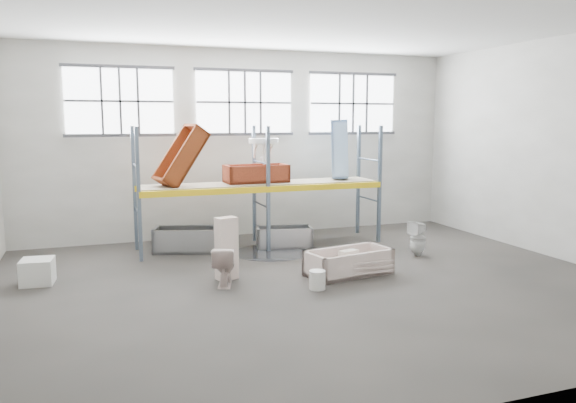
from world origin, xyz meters
name	(u,v)px	position (x,y,z in m)	size (l,w,h in m)	color
floor	(314,286)	(0.00, 0.00, -0.05)	(12.00, 10.00, 0.10)	#47413C
ceiling	(316,14)	(0.00, 0.00, 5.05)	(12.00, 10.00, 0.10)	silver
wall_back	(244,144)	(0.00, 5.05, 2.50)	(12.00, 0.10, 5.00)	#9E9C92
wall_front	(501,183)	(0.00, -5.05, 2.50)	(12.00, 0.10, 5.00)	#9C9990
wall_right	(565,149)	(6.05, 0.00, 2.50)	(0.10, 10.00, 5.00)	#BAB7AD
window_left	(120,101)	(-3.20, 4.94, 3.60)	(2.60, 0.04, 1.60)	white
window_mid	(245,103)	(0.00, 4.94, 3.60)	(2.60, 0.04, 1.60)	white
window_right	(353,104)	(3.20, 4.94, 3.60)	(2.60, 0.04, 1.60)	white
rack_upright_la	(139,195)	(-3.00, 2.90, 1.50)	(0.08, 0.08, 3.00)	slate
rack_upright_lb	(134,189)	(-3.00, 4.10, 1.50)	(0.08, 0.08, 3.00)	slate
rack_upright_ma	(268,189)	(0.00, 2.90, 1.50)	(0.08, 0.08, 3.00)	slate
rack_upright_mb	(254,184)	(0.00, 4.10, 1.50)	(0.08, 0.08, 3.00)	slate
rack_upright_ra	(380,184)	(3.00, 2.90, 1.50)	(0.08, 0.08, 3.00)	slate
rack_upright_rb	(358,180)	(3.00, 4.10, 1.50)	(0.08, 0.08, 3.00)	slate
rack_beam_front	(268,189)	(0.00, 2.90, 1.50)	(6.00, 0.10, 0.14)	yellow
rack_beam_back	(254,184)	(0.00, 4.10, 1.50)	(6.00, 0.10, 0.14)	yellow
shelf_deck	(261,183)	(0.00, 3.50, 1.58)	(5.90, 1.10, 0.03)	gray
wet_patch	(271,252)	(0.00, 2.70, 0.00)	(1.80, 1.80, 0.00)	black
bathtub_beige	(349,262)	(0.91, 0.35, 0.26)	(1.74, 0.82, 0.51)	beige
cistern_spare	(349,259)	(0.97, 0.48, 0.28)	(0.41, 0.19, 0.39)	beige
sink_in_tub	(334,265)	(0.68, 0.56, 0.16)	(0.40, 0.40, 0.14)	beige
toilet_beige	(224,265)	(-1.66, 0.49, 0.38)	(0.43, 0.75, 0.76)	beige
cistern_tall	(227,248)	(-1.52, 0.87, 0.62)	(0.40, 0.26, 1.25)	beige
toilet_white	(418,238)	(3.13, 1.27, 0.41)	(0.37, 0.38, 0.82)	white
steel_tub_left	(188,239)	(-1.85, 3.50, 0.29)	(1.58, 0.74, 0.58)	#A3A5A9
steel_tub_right	(284,237)	(0.50, 3.19, 0.25)	(1.37, 0.64, 0.50)	#B5B8BC
rust_tub_flat	(256,173)	(-0.09, 3.60, 1.82)	(1.55, 0.73, 0.44)	#99381C
rust_tub_tilted	(181,156)	(-1.95, 3.53, 2.29)	(1.55, 0.73, 0.44)	maroon
sink_on_shelf	(264,163)	(0.04, 3.36, 2.09)	(0.74, 0.57, 0.65)	white
blue_tub_upright	(339,149)	(2.18, 3.61, 2.40)	(1.50, 0.70, 0.42)	#9CC6FB
bucket	(317,280)	(-0.09, -0.37, 0.18)	(0.30, 0.30, 0.36)	silver
carton_far	(37,271)	(-5.05, 1.78, 0.24)	(0.59, 0.59, 0.49)	beige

